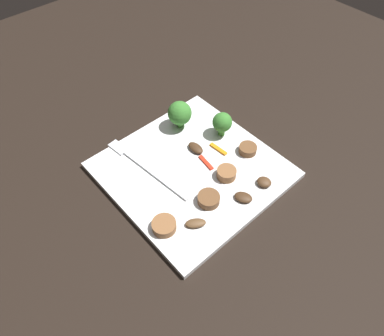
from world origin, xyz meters
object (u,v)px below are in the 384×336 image
broccoli_floret_1 (180,113)px  sausage_slice_3 (164,226)px  fork (141,165)px  pepper_strip_1 (220,150)px  plate (192,170)px  mushroom_2 (243,197)px  mushroom_3 (264,182)px  mushroom_1 (196,223)px  broccoli_floret_0 (222,123)px  sausage_slice_2 (248,149)px  pepper_strip_0 (206,163)px  sausage_slice_1 (209,199)px  mushroom_0 (196,148)px  sausage_slice_0 (226,173)px

broccoli_floret_1 → sausage_slice_3: bearing=133.2°
fork → pepper_strip_1: same height
sausage_slice_3 → plate: bearing=-61.5°
mushroom_2 → mushroom_3: mushroom_3 is taller
broccoli_floret_1 → mushroom_1: size_ratio=1.74×
plate → mushroom_3: bearing=-147.9°
broccoli_floret_1 → broccoli_floret_0: bearing=-146.7°
mushroom_1 → sausage_slice_2: bearing=-73.9°
broccoli_floret_0 → pepper_strip_0: bearing=115.2°
sausage_slice_1 → mushroom_0: 0.11m
broccoli_floret_1 → mushroom_1: broccoli_floret_1 is taller
broccoli_floret_0 → pepper_strip_1: (-0.03, 0.03, -0.03)m
sausage_slice_2 → broccoli_floret_1: bearing=20.1°
broccoli_floret_1 → sausage_slice_3: (-0.14, 0.15, -0.02)m
plate → sausage_slice_1: size_ratio=7.66×
broccoli_floret_1 → pepper_strip_1: broccoli_floret_1 is taller
broccoli_floret_1 → sausage_slice_0: 0.14m
sausage_slice_0 → plate: bearing=30.8°
sausage_slice_3 → mushroom_3: sausage_slice_3 is taller
fork → mushroom_1: size_ratio=5.89×
fork → pepper_strip_1: bearing=-124.1°
fork → pepper_strip_1: 0.14m
broccoli_floret_1 → mushroom_1: (-0.17, 0.12, -0.03)m
mushroom_1 → pepper_strip_0: size_ratio=0.87×
pepper_strip_0 → sausage_slice_3: bearing=110.8°
mushroom_2 → sausage_slice_0: bearing=-14.0°
sausage_slice_2 → pepper_strip_0: size_ratio=0.87×
plate → mushroom_1: (-0.08, 0.07, 0.01)m
sausage_slice_3 → mushroom_3: bearing=-104.6°
sausage_slice_3 → pepper_strip_1: bearing=-72.3°
mushroom_2 → broccoli_floret_0: bearing=-31.2°
mushroom_1 → plate: bearing=-39.0°
broccoli_floret_0 → mushroom_1: 0.19m
plate → fork: size_ratio=1.46×
sausage_slice_1 → broccoli_floret_1: bearing=-25.9°
sausage_slice_3 → mushroom_2: (-0.04, -0.12, -0.00)m
broccoli_floret_0 → sausage_slice_2: size_ratio=1.52×
mushroom_0 → pepper_strip_1: size_ratio=0.89×
broccoli_floret_0 → pepper_strip_0: 0.08m
sausage_slice_3 → pepper_strip_0: bearing=-69.2°
mushroom_0 → pepper_strip_0: bearing=168.1°
fork → mushroom_2: size_ratio=6.41×
sausage_slice_1 → mushroom_3: bearing=-111.2°
sausage_slice_0 → sausage_slice_1: size_ratio=0.92×
broccoli_floret_0 → sausage_slice_2: bearing=-176.8°
broccoli_floret_1 → sausage_slice_0: (-0.14, 0.02, -0.02)m
sausage_slice_1 → sausage_slice_2: size_ratio=1.13×
plate → mushroom_0: size_ratio=8.39×
fork → pepper_strip_0: 0.11m
sausage_slice_1 → pepper_strip_1: (0.06, -0.09, -0.00)m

